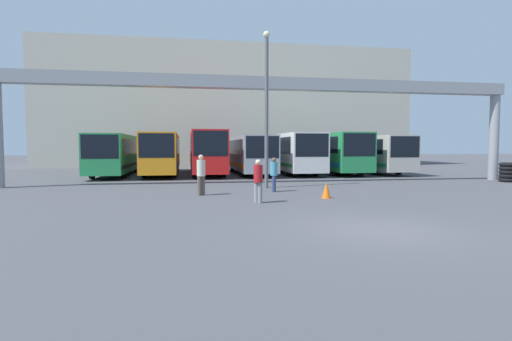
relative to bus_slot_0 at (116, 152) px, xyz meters
name	(u,v)px	position (x,y,z in m)	size (l,w,h in m)	color
ground_plane	(379,230)	(10.30, -22.23, -1.76)	(200.00, 200.00, 0.00)	#47474C
building_backdrop	(228,110)	(10.30, 17.10, 4.97)	(41.35, 12.00, 13.45)	#B7B2A3
overhead_gantry	(272,94)	(10.30, -8.81, 3.53)	(30.25, 0.80, 6.22)	gray
bus_slot_0	(116,152)	(0.00, 0.00, 0.00)	(2.48, 11.64, 3.04)	#268C4C
bus_slot_1	(162,151)	(3.43, 0.43, 0.06)	(2.46, 12.51, 3.14)	orange
bus_slot_2	(206,150)	(6.87, -0.03, 0.16)	(2.47, 11.59, 3.33)	red
bus_slot_3	(250,152)	(10.30, -0.30, -0.03)	(2.46, 11.03, 3.00)	#999EA5
bus_slot_4	(290,151)	(13.73, 0.05, 0.08)	(2.57, 11.73, 3.18)	silver
bus_slot_5	(333,151)	(17.17, -0.66, 0.10)	(2.60, 10.31, 3.22)	#268C4C
bus_slot_6	(367,152)	(20.60, 0.34, -0.01)	(2.45, 12.32, 3.03)	beige
pedestrian_near_right	(201,174)	(5.95, -13.91, -0.79)	(0.38, 0.38, 1.83)	brown
pedestrian_mid_right	(258,180)	(8.04, -16.74, -0.86)	(0.35, 0.35, 1.69)	gray
pedestrian_near_center	(274,174)	(9.47, -13.08, -0.88)	(0.34, 0.34, 1.66)	navy
traffic_cone	(326,190)	(11.13, -15.86, -1.42)	(0.39, 0.39, 0.68)	orange
tire_stack	(508,172)	(24.99, -10.23, -1.16)	(1.04, 1.04, 1.20)	black
lamp_post	(267,103)	(9.48, -11.22, 2.70)	(0.36, 0.36, 8.18)	#595B60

